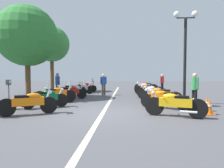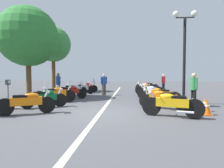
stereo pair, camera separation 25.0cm
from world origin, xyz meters
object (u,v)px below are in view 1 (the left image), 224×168
(roadside_tree_1, at_px, (27,36))
(motorcycle_right_row_6, at_px, (146,87))
(motorcycle_left_row_6, at_px, (85,87))
(bystander_0, at_px, (195,87))
(motorcycle_left_row_1, at_px, (46,98))
(motorcycle_left_row_2, at_px, (56,94))
(motorcycle_left_row_5, at_px, (81,88))
(roadside_tree_0, at_px, (52,44))
(bystander_4, at_px, (162,81))
(bystander_1, at_px, (58,83))
(motorcycle_left_row_4, at_px, (72,90))
(traffic_cone_0, at_px, (207,104))
(motorcycle_right_row_2, at_px, (160,95))
(motorcycle_right_row_5, at_px, (148,89))
(motorcycle_right_row_3, at_px, (154,92))
(motorcycle_left_row_3, at_px, (70,92))
(traffic_cone_1, at_px, (195,100))
(motorcycle_right_row_0, at_px, (175,104))
(street_lamp_twin_globe, at_px, (185,41))
(motorcycle_left_row_0, at_px, (29,102))
(parking_meter, at_px, (9,89))
(motorcycle_right_row_4, at_px, (151,90))
(motorcycle_right_row_1, at_px, (164,99))
(traffic_cone_2, at_px, (209,107))
(bystander_3, at_px, (103,83))
(motorcycle_right_row_7, at_px, (146,86))

(roadside_tree_1, bearing_deg, motorcycle_right_row_6, -61.61)
(motorcycle_left_row_6, bearing_deg, bystander_0, -69.39)
(motorcycle_left_row_1, height_order, motorcycle_left_row_2, motorcycle_left_row_2)
(motorcycle_left_row_5, xyz_separation_m, roadside_tree_0, (1.93, 3.08, 3.78))
(bystander_4, bearing_deg, bystander_1, 74.55)
(motorcycle_left_row_1, xyz_separation_m, motorcycle_left_row_4, (4.65, 0.11, 0.02))
(traffic_cone_0, bearing_deg, motorcycle_right_row_2, 40.18)
(motorcycle_left_row_4, xyz_separation_m, roadside_tree_1, (-1.26, 2.52, 3.47))
(motorcycle_left_row_2, xyz_separation_m, traffic_cone_0, (-1.76, -7.05, -0.19))
(motorcycle_left_row_1, height_order, motorcycle_right_row_5, motorcycle_right_row_5)
(bystander_1, bearing_deg, motorcycle_right_row_3, -64.64)
(motorcycle_left_row_2, distance_m, motorcycle_left_row_3, 1.72)
(motorcycle_left_row_3, distance_m, traffic_cone_1, 7.11)
(motorcycle_right_row_0, xyz_separation_m, traffic_cone_0, (1.17, -1.60, -0.18))
(motorcycle_right_row_5, bearing_deg, bystander_0, 129.08)
(motorcycle_right_row_6, height_order, traffic_cone_1, motorcycle_right_row_6)
(motorcycle_left_row_5, relative_size, bystander_0, 1.20)
(motorcycle_right_row_6, xyz_separation_m, street_lamp_twin_globe, (-6.00, -1.32, 2.79))
(roadside_tree_0, bearing_deg, motorcycle_right_row_6, -93.85)
(motorcycle_left_row_0, height_order, motorcycle_left_row_4, motorcycle_left_row_0)
(motorcycle_left_row_2, bearing_deg, street_lamp_twin_globe, -28.24)
(motorcycle_left_row_1, distance_m, motorcycle_right_row_5, 8.07)
(motorcycle_right_row_2, height_order, parking_meter, parking_meter)
(motorcycle_left_row_1, bearing_deg, motorcycle_right_row_2, -14.53)
(motorcycle_right_row_4, xyz_separation_m, parking_meter, (-5.25, 6.64, 0.44))
(bystander_4, bearing_deg, motorcycle_right_row_1, 127.63)
(motorcycle_left_row_5, relative_size, traffic_cone_2, 3.09)
(motorcycle_left_row_0, xyz_separation_m, traffic_cone_2, (0.51, -6.73, -0.18))
(motorcycle_right_row_2, distance_m, bystander_0, 1.69)
(motorcycle_left_row_6, bearing_deg, bystander_3, -73.78)
(motorcycle_left_row_2, distance_m, motorcycle_right_row_7, 9.50)
(motorcycle_left_row_2, bearing_deg, roadside_tree_0, 83.43)
(motorcycle_left_row_0, xyz_separation_m, motorcycle_right_row_3, (4.65, -5.28, -0.01))
(motorcycle_left_row_3, relative_size, motorcycle_right_row_5, 0.98)
(motorcycle_left_row_4, relative_size, roadside_tree_0, 0.31)
(motorcycle_left_row_6, height_order, bystander_4, bystander_4)
(motorcycle_left_row_0, distance_m, motorcycle_left_row_5, 7.78)
(motorcycle_left_row_1, distance_m, traffic_cone_0, 6.96)
(motorcycle_right_row_7, relative_size, roadside_tree_0, 0.36)
(motorcycle_left_row_4, distance_m, traffic_cone_2, 8.86)
(motorcycle_right_row_1, relative_size, motorcycle_right_row_2, 1.02)
(motorcycle_right_row_7, height_order, traffic_cone_2, motorcycle_right_row_7)
(motorcycle_right_row_1, distance_m, motorcycle_right_row_6, 7.51)
(bystander_4, bearing_deg, traffic_cone_1, 137.79)
(street_lamp_twin_globe, relative_size, roadside_tree_0, 0.81)
(motorcycle_left_row_6, relative_size, traffic_cone_0, 3.17)
(motorcycle_left_row_0, height_order, bystander_1, bystander_1)
(motorcycle_left_row_0, xyz_separation_m, motorcycle_left_row_3, (4.68, -0.14, -0.02))
(traffic_cone_1, xyz_separation_m, roadside_tree_0, (7.29, 9.86, 3.93))
(motorcycle_left_row_0, xyz_separation_m, bystander_3, (7.00, -1.96, 0.45))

